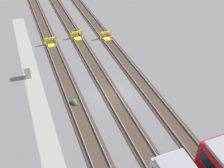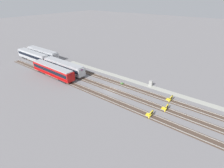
{
  "view_description": "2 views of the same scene",
  "coord_description": "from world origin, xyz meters",
  "px_view_note": "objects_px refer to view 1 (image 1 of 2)",
  "views": [
    {
      "loc": [
        22.16,
        -8.5,
        19.81
      ],
      "look_at": [
        0.17,
        0.0,
        1.8
      ],
      "focal_mm": 42.0,
      "sensor_mm": 36.0,
      "label": 1
    },
    {
      "loc": [
        -25.77,
        33.84,
        23.7
      ],
      "look_at": [
        0.17,
        0.0,
        1.8
      ],
      "focal_mm": 28.0,
      "sensor_mm": 36.0,
      "label": 2
    }
  ],
  "objects_px": {
    "weed_clump": "(74,102)",
    "bumper_stop_nearest_track": "(51,42)",
    "bumper_stop_middle_track": "(106,36)",
    "bumper_stop_near_inner_track": "(77,36)",
    "electrical_cabinet": "(27,72)"
  },
  "relations": [
    {
      "from": "bumper_stop_nearest_track",
      "to": "weed_clump",
      "type": "xyz_separation_m",
      "value": [
        14.53,
        -0.13,
        -0.27
      ]
    },
    {
      "from": "bumper_stop_middle_track",
      "to": "weed_clump",
      "type": "relative_size",
      "value": 2.18
    },
    {
      "from": "bumper_stop_nearest_track",
      "to": "bumper_stop_middle_track",
      "type": "xyz_separation_m",
      "value": [
        1.11,
        8.72,
        0.0
      ]
    },
    {
      "from": "weed_clump",
      "to": "bumper_stop_near_inner_track",
      "type": "bearing_deg",
      "value": 163.48
    },
    {
      "from": "bumper_stop_middle_track",
      "to": "bumper_stop_near_inner_track",
      "type": "bearing_deg",
      "value": -112.04
    },
    {
      "from": "bumper_stop_near_inner_track",
      "to": "electrical_cabinet",
      "type": "height_order",
      "value": "electrical_cabinet"
    },
    {
      "from": "bumper_stop_near_inner_track",
      "to": "bumper_stop_middle_track",
      "type": "height_order",
      "value": "same"
    },
    {
      "from": "bumper_stop_nearest_track",
      "to": "bumper_stop_middle_track",
      "type": "distance_m",
      "value": 8.79
    },
    {
      "from": "bumper_stop_middle_track",
      "to": "electrical_cabinet",
      "type": "distance_m",
      "value": 14.45
    },
    {
      "from": "bumper_stop_nearest_track",
      "to": "weed_clump",
      "type": "bearing_deg",
      "value": -0.52
    },
    {
      "from": "bumper_stop_nearest_track",
      "to": "bumper_stop_near_inner_track",
      "type": "height_order",
      "value": "same"
    },
    {
      "from": "weed_clump",
      "to": "bumper_stop_nearest_track",
      "type": "bearing_deg",
      "value": 179.48
    },
    {
      "from": "bumper_stop_nearest_track",
      "to": "bumper_stop_middle_track",
      "type": "height_order",
      "value": "same"
    },
    {
      "from": "weed_clump",
      "to": "electrical_cabinet",
      "type": "bearing_deg",
      "value": -149.76
    },
    {
      "from": "bumper_stop_nearest_track",
      "to": "bumper_stop_middle_track",
      "type": "bearing_deg",
      "value": 82.76
    }
  ]
}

